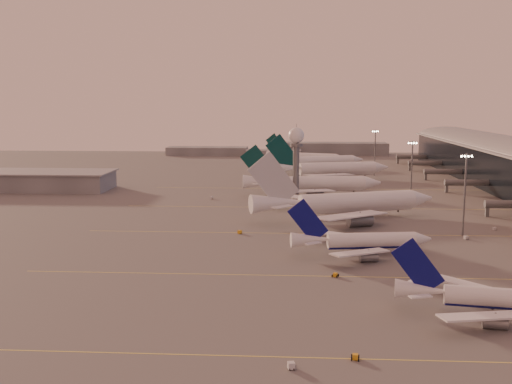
{
  "coord_description": "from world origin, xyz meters",
  "views": [
    {
      "loc": [
        3.08,
        -125.29,
        40.43
      ],
      "look_at": [
        -8.92,
        76.32,
        9.52
      ],
      "focal_mm": 42.0,
      "sensor_mm": 36.0,
      "label": 1
    }
  ],
  "objects": [
    {
      "name": "ground",
      "position": [
        0.0,
        0.0,
        0.0
      ],
      "size": [
        700.0,
        700.0,
        0.0
      ],
      "primitive_type": "plane",
      "color": "#524F4F",
      "rests_on": "ground"
    },
    {
      "name": "taxiway_markings",
      "position": [
        30.0,
        56.0,
        0.01
      ],
      "size": [
        180.0,
        185.25,
        0.02
      ],
      "color": "#F2DE55",
      "rests_on": "ground"
    },
    {
      "name": "hangar",
      "position": [
        -120.0,
        140.0,
        4.32
      ],
      "size": [
        82.0,
        27.0,
        8.5
      ],
      "color": "slate",
      "rests_on": "ground"
    },
    {
      "name": "radar_tower",
      "position": [
        5.0,
        120.0,
        20.95
      ],
      "size": [
        6.4,
        6.4,
        31.1
      ],
      "color": "#5C5F64",
      "rests_on": "ground"
    },
    {
      "name": "mast_b",
      "position": [
        55.0,
        55.0,
        13.74
      ],
      "size": [
        3.6,
        0.56,
        25.0
      ],
      "color": "#5C5F64",
      "rests_on": "ground"
    },
    {
      "name": "mast_c",
      "position": [
        50.0,
        110.0,
        13.74
      ],
      "size": [
        3.6,
        0.56,
        25.0
      ],
      "color": "#5C5F64",
      "rests_on": "ground"
    },
    {
      "name": "mast_d",
      "position": [
        48.0,
        200.0,
        13.74
      ],
      "size": [
        3.6,
        0.56,
        25.0
      ],
      "color": "#5C5F64",
      "rests_on": "ground"
    },
    {
      "name": "distant_horizon",
      "position": [
        2.62,
        325.14,
        3.89
      ],
      "size": [
        165.0,
        37.5,
        9.0
      ],
      "color": "slate",
      "rests_on": "ground"
    },
    {
      "name": "narrowbody_near",
      "position": [
        41.07,
        -13.94,
        2.9
      ],
      "size": [
        36.49,
        28.9,
        14.34
      ],
      "color": "white",
      "rests_on": "ground"
    },
    {
      "name": "narrowbody_mid",
      "position": [
        21.83,
        30.69,
        3.09
      ],
      "size": [
        38.87,
        30.81,
        15.25
      ],
      "color": "white",
      "rests_on": "ground"
    },
    {
      "name": "widebody_white",
      "position": [
        21.89,
        79.12,
        4.16
      ],
      "size": [
        65.71,
        51.79,
        24.01
      ],
      "color": "white",
      "rests_on": "ground"
    },
    {
      "name": "greentail_a",
      "position": [
        12.26,
        130.03,
        3.89
      ],
      "size": [
        60.67,
        48.79,
        22.05
      ],
      "color": "white",
      "rests_on": "ground"
    },
    {
      "name": "greentail_b",
      "position": [
        22.67,
        182.13,
        4.22
      ],
      "size": [
        64.42,
        51.38,
        23.87
      ],
      "color": "white",
      "rests_on": "ground"
    },
    {
      "name": "greentail_c",
      "position": [
        18.84,
        227.84,
        3.79
      ],
      "size": [
        56.8,
        45.11,
        21.45
      ],
      "color": "white",
      "rests_on": "ground"
    },
    {
      "name": "greentail_d",
      "position": [
        12.24,
        257.61,
        3.44
      ],
      "size": [
        51.63,
        41.01,
        19.48
      ],
      "color": "white",
      "rests_on": "ground"
    },
    {
      "name": "gsv_truck_a",
      "position": [
        3.77,
        -39.21,
        1.15
      ],
      "size": [
        5.92,
        3.23,
        2.26
      ],
      "color": "silver",
      "rests_on": "ground"
    },
    {
      "name": "gsv_tug_near",
      "position": [
        13.39,
        -35.38,
        0.44
      ],
      "size": [
        2.12,
        3.19,
        0.86
      ],
      "color": "gold",
      "rests_on": "ground"
    },
    {
      "name": "gsv_tug_mid",
      "position": [
        13.47,
        9.44,
        0.46
      ],
      "size": [
        3.59,
        2.89,
        0.89
      ],
      "color": "gold",
      "rests_on": "ground"
    },
    {
      "name": "gsv_truck_b",
      "position": [
        54.94,
        49.83,
        1.14
      ],
      "size": [
        5.86,
        3.79,
        2.23
      ],
      "color": "silver",
      "rests_on": "ground"
    },
    {
      "name": "gsv_truck_c",
      "position": [
        -12.29,
        53.77,
        1.11
      ],
      "size": [
        4.99,
        5.35,
        2.18
      ],
      "color": "gold",
      "rests_on": "ground"
    },
    {
      "name": "gsv_catering_b",
      "position": [
        67.46,
        63.63,
        1.77
      ],
      "size": [
        4.71,
        3.36,
        3.54
      ],
      "color": "silver",
      "rests_on": "ground"
    },
    {
      "name": "gsv_tug_far",
      "position": [
        9.66,
        91.03,
        0.44
      ],
      "size": [
        2.32,
        3.28,
        0.86
      ],
      "color": "silver",
      "rests_on": "ground"
    },
    {
      "name": "gsv_truck_d",
      "position": [
        -29.94,
        118.69,
        1.15
      ],
      "size": [
        2.65,
        5.77,
        2.25
      ],
      "color": "silver",
      "rests_on": "ground"
    }
  ]
}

